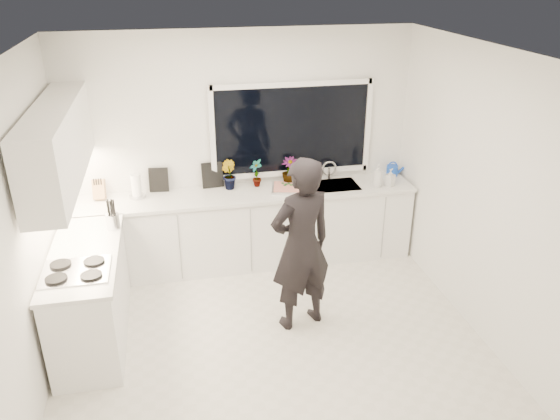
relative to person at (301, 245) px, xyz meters
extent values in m
cube|color=beige|center=(-0.33, -0.14, -0.89)|extent=(4.00, 3.50, 0.02)
cube|color=white|center=(-0.33, 1.62, 0.47)|extent=(4.00, 0.02, 2.70)
cube|color=white|center=(-2.34, -0.14, 0.47)|extent=(0.02, 3.50, 2.70)
cube|color=white|center=(1.68, -0.14, 0.47)|extent=(0.02, 3.50, 2.70)
cube|color=white|center=(-0.33, -0.14, 1.83)|extent=(4.00, 3.50, 0.02)
cube|color=black|center=(0.27, 1.59, 0.67)|extent=(1.80, 0.02, 1.00)
cube|color=white|center=(-0.33, 1.31, -0.44)|extent=(3.92, 0.58, 0.88)
cube|color=white|center=(-2.00, 0.21, -0.44)|extent=(0.58, 1.60, 0.88)
cube|color=silver|center=(-0.33, 1.30, 0.02)|extent=(3.94, 0.62, 0.04)
cube|color=silver|center=(-2.00, 0.21, 0.02)|extent=(0.62, 1.60, 0.04)
cube|color=white|center=(-2.12, 0.56, 0.97)|extent=(0.34, 2.10, 0.70)
cube|color=silver|center=(0.72, 1.31, -0.01)|extent=(0.58, 0.42, 0.14)
cylinder|color=silver|center=(0.72, 1.51, 0.15)|extent=(0.03, 0.03, 0.22)
cube|color=black|center=(-2.02, -0.14, 0.05)|extent=(0.56, 0.48, 0.03)
imported|color=black|center=(0.00, 0.00, 0.00)|extent=(0.74, 0.59, 1.77)
cube|color=silver|center=(0.22, 1.28, 0.05)|extent=(0.56, 0.46, 0.03)
cube|color=red|center=(0.22, 1.28, 0.07)|extent=(0.51, 0.41, 0.01)
cylinder|color=blue|center=(1.52, 1.47, 0.10)|extent=(0.17, 0.17, 0.13)
cylinder|color=white|center=(-1.55, 1.41, 0.17)|extent=(0.15, 0.15, 0.26)
cube|color=brown|center=(-1.95, 1.45, 0.15)|extent=(0.14, 0.11, 0.22)
cylinder|color=silver|center=(-1.76, 0.66, 0.12)|extent=(0.15, 0.15, 0.16)
cube|color=black|center=(-1.30, 1.55, 0.18)|extent=(0.22, 0.04, 0.28)
cube|color=black|center=(-0.68, 1.55, 0.19)|extent=(0.25, 0.04, 0.30)
imported|color=#26662D|center=(-0.51, 1.47, 0.21)|extent=(0.22, 0.23, 0.34)
imported|color=#26662D|center=(-0.18, 1.47, 0.20)|extent=(0.18, 0.21, 0.33)
imported|color=#26662D|center=(0.22, 1.47, 0.20)|extent=(0.24, 0.24, 0.32)
imported|color=#D8BF66|center=(1.21, 1.16, 0.17)|extent=(0.15, 0.15, 0.27)
imported|color=#D8BF66|center=(1.36, 1.16, 0.14)|extent=(0.13, 0.13, 0.21)
camera|label=1|loc=(-1.13, -4.43, 2.47)|focal=35.00mm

